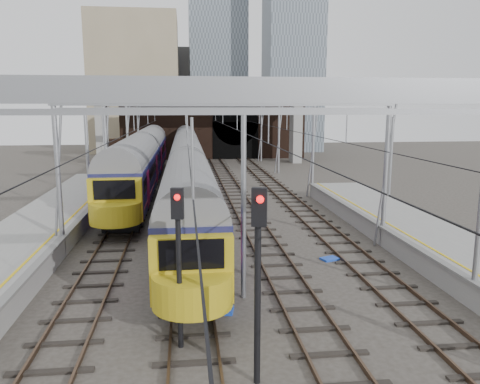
{
  "coord_description": "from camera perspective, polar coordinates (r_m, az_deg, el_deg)",
  "views": [
    {
      "loc": [
        -2.14,
        -15.0,
        7.29
      ],
      "look_at": [
        1.0,
        11.66,
        2.4
      ],
      "focal_mm": 35.0,
      "sensor_mm": 36.0,
      "label": 1
    }
  ],
  "objects": [
    {
      "name": "retaining_wall",
      "position": [
        67.09,
        -3.73,
        7.77
      ],
      "size": [
        28.0,
        2.75,
        9.0
      ],
      "color": "black",
      "rests_on": "ground"
    },
    {
      "name": "tracks",
      "position": [
        30.95,
        -2.57,
        -3.28
      ],
      "size": [
        14.4,
        80.0,
        0.22
      ],
      "color": "#4C3828",
      "rests_on": "ground"
    },
    {
      "name": "train_second",
      "position": [
        43.49,
        -11.8,
        3.93
      ],
      "size": [
        3.01,
        34.83,
        5.11
      ],
      "color": "black",
      "rests_on": "ground"
    },
    {
      "name": "signal_near_centre",
      "position": [
        12.06,
        2.22,
        -8.86
      ],
      "size": [
        0.41,
        0.48,
        5.35
      ],
      "rotation": [
        0.0,
        0.0,
        -0.29
      ],
      "color": "black",
      "rests_on": "ground"
    },
    {
      "name": "city_skyline",
      "position": [
        86.18,
        -3.59,
        16.83
      ],
      "size": [
        37.5,
        27.5,
        60.0
      ],
      "color": "tan",
      "rests_on": "ground"
    },
    {
      "name": "overhead_line",
      "position": [
        36.56,
        -3.41,
        9.17
      ],
      "size": [
        16.8,
        80.0,
        8.0
      ],
      "color": "gray",
      "rests_on": "ground"
    },
    {
      "name": "equip_cover_c",
      "position": [
        23.28,
        10.87,
        -8.0
      ],
      "size": [
        0.96,
        0.81,
        0.1
      ],
      "primitive_type": "cube",
      "rotation": [
        0.0,
        0.0,
        0.35
      ],
      "color": "blue",
      "rests_on": "ground"
    },
    {
      "name": "train_main",
      "position": [
        46.68,
        -6.53,
        4.34
      ],
      "size": [
        2.79,
        64.45,
        4.8
      ],
      "color": "black",
      "rests_on": "ground"
    },
    {
      "name": "equip_cover_b",
      "position": [
        27.21,
        -6.87,
        -5.19
      ],
      "size": [
        0.81,
        0.59,
        0.09
      ],
      "primitive_type": "cube",
      "rotation": [
        0.0,
        0.0,
        0.05
      ],
      "color": "blue",
      "rests_on": "ground"
    },
    {
      "name": "overbridge",
      "position": [
        61.04,
        -4.79,
        10.26
      ],
      "size": [
        28.0,
        3.0,
        9.25
      ],
      "color": "gray",
      "rests_on": "ground"
    },
    {
      "name": "signal_near_left",
      "position": [
        14.02,
        -7.51,
        -6.95
      ],
      "size": [
        0.38,
        0.47,
        5.01
      ],
      "rotation": [
        0.0,
        0.0,
        -0.21
      ],
      "color": "black",
      "rests_on": "ground"
    },
    {
      "name": "ground",
      "position": [
        16.82,
        1.3,
        -15.37
      ],
      "size": [
        160.0,
        160.0,
        0.0
      ],
      "primitive_type": "plane",
      "color": "#38332D",
      "rests_on": "ground"
    },
    {
      "name": "equip_cover_a",
      "position": [
        17.44,
        -2.43,
        -14.2
      ],
      "size": [
        1.06,
        0.84,
        0.11
      ],
      "primitive_type": "cube",
      "rotation": [
        0.0,
        0.0,
        -0.2
      ],
      "color": "blue",
      "rests_on": "ground"
    }
  ]
}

